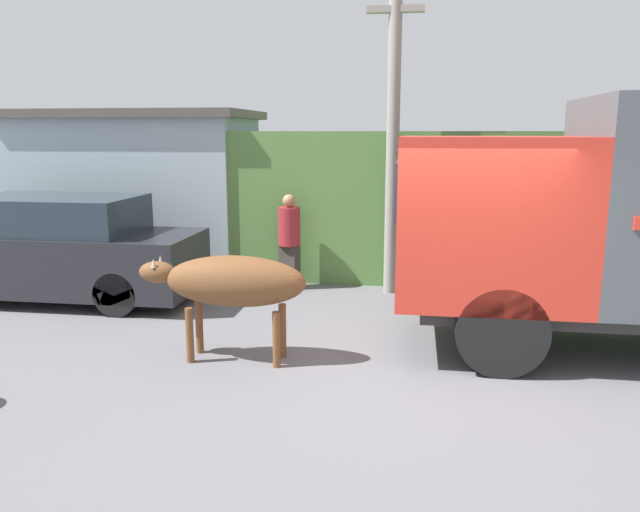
% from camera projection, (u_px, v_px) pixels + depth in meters
% --- Properties ---
extents(ground_plane, '(60.00, 60.00, 0.00)m').
position_uv_depth(ground_plane, '(441.00, 369.00, 7.13)').
color(ground_plane, slate).
extents(hillside_embankment, '(32.00, 6.01, 2.68)m').
position_uv_depth(hillside_embankment, '(431.00, 194.00, 13.50)').
color(hillside_embankment, '#568442').
rests_on(hillside_embankment, ground_plane).
extents(building_backdrop, '(4.71, 2.70, 3.08)m').
position_uv_depth(building_backdrop, '(138.00, 189.00, 12.50)').
color(building_backdrop, '#99ADB7').
rests_on(building_backdrop, ground_plane).
extents(brown_cow, '(2.01, 0.60, 1.26)m').
position_uv_depth(brown_cow, '(232.00, 282.00, 7.26)').
color(brown_cow, brown).
rests_on(brown_cow, ground_plane).
extents(parked_suv, '(4.76, 1.70, 1.67)m').
position_uv_depth(parked_suv, '(51.00, 250.00, 9.97)').
color(parked_suv, '#232328').
rests_on(parked_suv, ground_plane).
extents(pedestrian_on_hill, '(0.48, 0.48, 1.63)m').
position_uv_depth(pedestrian_on_hill, '(289.00, 238.00, 10.69)').
color(pedestrian_on_hill, '#38332D').
rests_on(pedestrian_on_hill, ground_plane).
extents(utility_pole, '(0.90, 0.21, 5.16)m').
position_uv_depth(utility_pole, '(393.00, 130.00, 10.06)').
color(utility_pole, gray).
rests_on(utility_pole, ground_plane).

